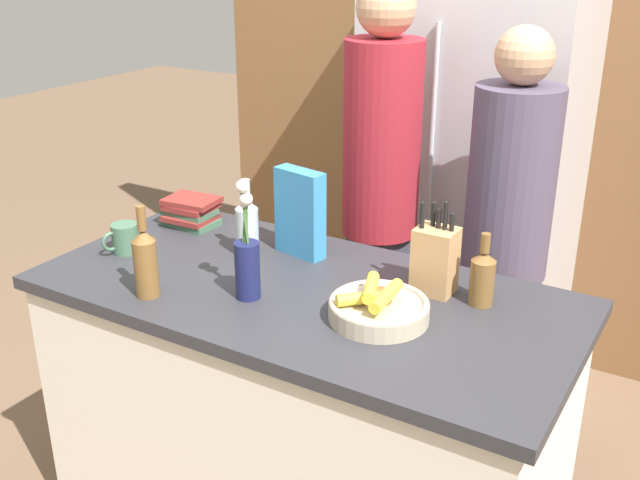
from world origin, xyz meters
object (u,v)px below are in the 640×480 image
Objects in this scene: fruit_bowl at (378,307)px; refrigerator at (472,169)px; book_stack at (191,212)px; bottle_oil at (482,277)px; flower_vase at (247,258)px; bottle_vinegar at (247,226)px; cereal_box at (300,213)px; bottle_wine at (145,261)px; person_in_blue at (506,234)px; person_at_sink at (380,189)px; coffee_mug at (124,238)px; knife_block at (435,259)px.

refrigerator is at bearing 99.62° from fruit_bowl.
refrigerator is 1.35m from fruit_bowl.
book_stack is 0.92× the size of bottle_oil.
refrigerator reaches higher than flower_vase.
bottle_vinegar is (-0.34, -1.15, 0.06)m from refrigerator.
fruit_bowl is 1.28× the size of bottle_oil.
cereal_box is 1.04× the size of bottle_wine.
fruit_bowl is 1.39× the size of book_stack.
book_stack is 0.77× the size of bottle_vinegar.
person_in_blue reaches higher than bottle_wine.
book_stack is 0.70m from person_at_sink.
person_at_sink reaches higher than bottle_vinegar.
cereal_box is at bearing -100.43° from refrigerator.
flower_vase is 0.55m from coffee_mug.
fruit_bowl is 0.77× the size of flower_vase.
knife_block reaches higher than bottle_wine.
flower_vase is 1.29× the size of bottle_wine.
bottle_oil is 0.83× the size of bottle_vinegar.
person_in_blue is (0.33, -0.55, -0.04)m from refrigerator.
cereal_box is at bearing 176.30° from knife_block.
cereal_box is at bearing 176.78° from bottle_oil.
knife_block reaches higher than bottle_vinegar.
refrigerator is 7.05× the size of bottle_wine.
coffee_mug is 0.63× the size of book_stack.
person_at_sink is at bearing 116.42° from fruit_bowl.
book_stack is (-0.52, 0.36, -0.07)m from flower_vase.
coffee_mug is (-0.70, -1.35, 0.01)m from refrigerator.
bottle_wine is at bearing -34.74° from coffee_mug.
cereal_box reaches higher than book_stack.
cereal_box is at bearing -112.83° from person_in_blue.
person_at_sink is at bearing 71.45° from bottle_vinegar.
coffee_mug is at bearing -117.42° from refrigerator.
book_stack is (-0.67, -1.04, 0.01)m from refrigerator.
flower_vase is at bearing -96.42° from refrigerator.
fruit_bowl is 0.78m from person_in_blue.
person_in_blue is (0.48, 0.03, -0.09)m from person_at_sink.
fruit_bowl is 0.68m from bottle_wine.
cereal_box is 0.49m from person_at_sink.
fruit_bowl is (0.23, -1.33, -0.00)m from refrigerator.
flower_vase reaches higher than coffee_mug.
bottle_oil reaches higher than coffee_mug.
flower_vase is at bearing 28.80° from bottle_wine.
book_stack is at bearing 176.93° from knife_block.
bottle_oil is at bearing -56.34° from person_in_blue.
cereal_box reaches higher than knife_block.
refrigerator is at bearing 98.36° from person_at_sink.
coffee_mug is 0.41m from bottle_vinegar.
person_in_blue is at bearing 43.92° from cereal_box.
flower_vase is (-0.38, -0.07, 0.09)m from fruit_bowl.
bottle_wine reaches higher than bottle_oil.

